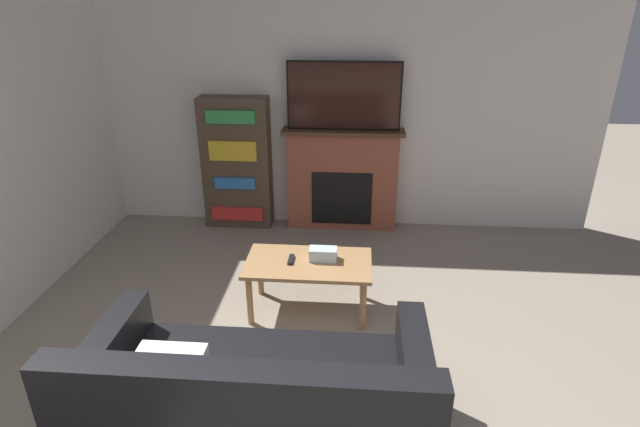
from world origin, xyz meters
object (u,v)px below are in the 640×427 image
object	(u,v)px
fireplace	(342,179)
tv	(344,96)
coffee_table	(308,268)
couch	(256,409)
bookshelf	(237,163)

from	to	relation	value
fireplace	tv	xyz separation A→B (m)	(0.00, -0.02, 0.90)
tv	coffee_table	world-z (taller)	tv
couch	bookshelf	distance (m)	3.19
fireplace	couch	bearing A→B (deg)	-96.70
fireplace	bookshelf	bearing A→B (deg)	-178.90
couch	coffee_table	world-z (taller)	couch
couch	bookshelf	world-z (taller)	bookshelf
couch	coffee_table	xyz separation A→B (m)	(0.15, 1.40, 0.10)
coffee_table	bookshelf	size ratio (longest dim) A/B	0.70
fireplace	tv	size ratio (longest dim) A/B	1.10
tv	coffee_table	xyz separation A→B (m)	(-0.21, -1.66, -1.07)
couch	bookshelf	xyz separation A→B (m)	(-0.79, 3.06, 0.42)
tv	bookshelf	xyz separation A→B (m)	(-1.16, -0.00, -0.74)
fireplace	bookshelf	distance (m)	1.17
tv	couch	world-z (taller)	tv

